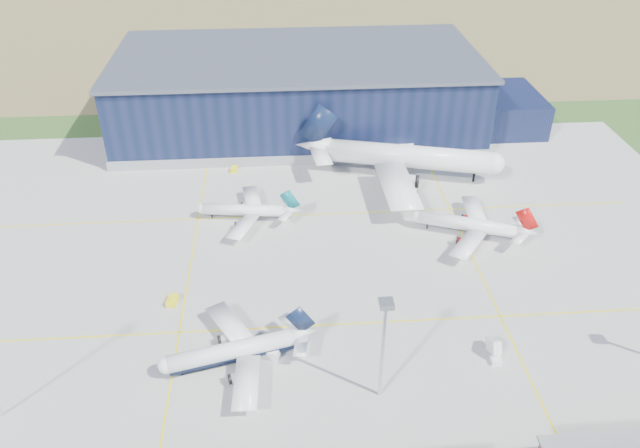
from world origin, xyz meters
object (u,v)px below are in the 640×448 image
Objects in this scene: airliner_widebody at (410,146)px; gse_tug_a at (172,301)px; airliner_regional at (244,205)px; airstair at (493,348)px; light_mast_center at (384,334)px; airliner_red at (468,218)px; gse_cart_a at (516,228)px; gse_van_a at (267,353)px; hangar at (306,94)px; gse_tug_b at (191,360)px; gse_cart_b at (223,209)px; gse_tug_c at (234,169)px; airliner_navy at (231,344)px.

gse_tug_a is at bearing -124.59° from airliner_widebody.
airliner_regional is 6.60× the size of airstair.
light_mast_center is 61.34m from airliner_red.
airstair is (67.29, -20.79, 0.67)m from gse_tug_a.
gse_van_a is at bearing -158.43° from gse_cart_a.
gse_tug_a is at bearing -110.44° from hangar.
airliner_widebody is at bearing -148.99° from airliner_regional.
gse_tug_b is (-36.58, 11.04, -14.70)m from light_mast_center.
light_mast_center reaches higher than gse_tug_a.
light_mast_center is 8.46× the size of gse_cart_b.
gse_tug_c is (5.28, 80.96, -0.05)m from gse_tug_b.
hangar is 62.87m from gse_cart_b.
hangar is at bearing 115.27° from gse_cart_a.
airliner_red is at bearing -158.43° from airliner_navy.
airliner_widebody is at bearing -8.95° from gse_van_a.
airliner_red is at bearing -25.12° from gse_tug_c.
hangar is at bearing 79.82° from gse_tug_a.
airliner_widebody reaches higher than airliner_regional.
airliner_navy reaches higher than airstair.
gse_cart_a is at bearing 179.41° from airliner_regional.
airliner_widebody is 85.27m from gse_tug_a.
airliner_navy is 9.38× the size of gse_tug_a.
hangar is at bearing -114.05° from airliner_navy.
airstair is (-20.08, -44.33, 0.72)m from gse_cart_a.
light_mast_center is at bearing -96.90° from gse_van_a.
gse_tug_c is 23.33m from gse_cart_b.
airliner_regional reaches higher than gse_tug_b.
gse_tug_b is at bearing -61.98° from gse_tug_a.
gse_cart_a is (23.06, -31.63, -9.62)m from airliner_widebody.
gse_tug_c is (-9.95, 80.49, -0.43)m from gse_van_a.
gse_van_a is (-43.07, -73.49, -9.20)m from airliner_widebody.
gse_tug_c is at bearing 28.47° from gse_van_a.
airliner_navy is at bearing 121.85° from gse_van_a.
gse_cart_b is at bearing -87.75° from gse_tug_c.
hangar is at bearing 94.21° from gse_tug_b.
airliner_navy is (-28.13, 10.26, -10.11)m from light_mast_center.
light_mast_center is 6.81× the size of gse_tug_b.
light_mast_center is at bearing -86.70° from hangar.
airliner_widebody is at bearing -20.11° from gse_cart_b.
gse_tug_b is at bearing -104.49° from hangar.
gse_cart_a is (51.96, -71.44, -10.94)m from hangar.
light_mast_center is 7.42× the size of gse_tug_c.
airliner_red reaches higher than gse_tug_c.
hangar is 118.00m from gse_tug_b.
airstair is (58.18, -59.74, 0.81)m from gse_cart_b.
airliner_red is 66.26m from gse_van_a.
airliner_regional is (-49.02, -21.09, -5.61)m from airliner_widebody.
airliner_red is 1.14× the size of airliner_regional.
light_mast_center is at bearing 80.46° from airliner_red.
airliner_widebody reaches higher than gse_tug_c.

